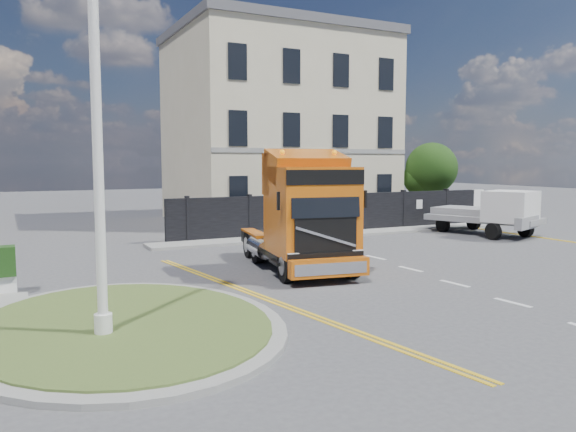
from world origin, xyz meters
TOP-DOWN VIEW (x-y plane):
  - ground at (0.00, 0.00)m, footprint 120.00×120.00m
  - traffic_island at (-7.00, -3.00)m, footprint 6.80×6.80m
  - hoarding_fence at (6.55, 9.00)m, footprint 18.80×0.25m
  - georgian_building at (6.00, 16.50)m, footprint 12.30×10.30m
  - tree at (14.38, 12.10)m, footprint 3.20×3.20m
  - pavement_far at (6.00, 8.10)m, footprint 20.00×1.60m
  - truck at (-0.48, 0.78)m, footprint 3.40×6.79m
  - flatbed_pickup at (12.03, 4.22)m, footprint 3.90×5.91m
  - lamppost_island at (-7.50, -3.66)m, footprint 0.28×0.56m

SIDE VIEW (x-z plane):
  - ground at x=0.00m, z-range 0.00..0.00m
  - pavement_far at x=6.00m, z-range 0.00..0.12m
  - traffic_island at x=-7.00m, z-range 0.00..0.16m
  - hoarding_fence at x=6.55m, z-range 0.00..2.00m
  - flatbed_pickup at x=12.03m, z-range 0.09..2.33m
  - truck at x=-0.48m, z-range -0.20..3.69m
  - tree at x=14.38m, z-range 0.65..5.45m
  - lamppost_island at x=-7.50m, z-range 0.19..9.23m
  - georgian_building at x=6.00m, z-range -0.63..12.17m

